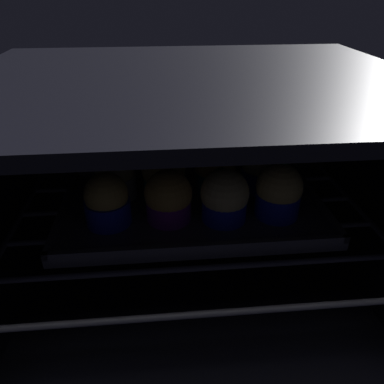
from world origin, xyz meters
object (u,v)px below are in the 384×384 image
muffin_row0_col2 (224,197)px  muffin_row1_col2 (215,171)px  muffin_row1_col1 (164,173)px  baking_tray (192,207)px  muffin_row1_col0 (115,177)px  muffin_row1_col3 (261,168)px  muffin_row0_col0 (107,201)px  muffin_row0_col3 (279,192)px  muffin_row0_col1 (168,198)px

muffin_row0_col2 → muffin_row1_col2: 8.61cm
muffin_row0_col2 → muffin_row1_col2: size_ratio=1.02×
muffin_row1_col1 → baking_tray: bearing=-42.0°
muffin_row1_col0 → muffin_row1_col1: muffin_row1_col1 is taller
muffin_row1_col2 → muffin_row1_col3: muffin_row1_col3 is taller
muffin_row1_col0 → muffin_row0_col0: bearing=-93.6°
baking_tray → muffin_row1_col3: 13.19cm
muffin_row0_col3 → muffin_row1_col3: size_ratio=1.03×
muffin_row0_col2 → muffin_row0_col3: size_ratio=0.93×
muffin_row0_col1 → muffin_row0_col2: (8.03, -0.73, 0.15)cm
baking_tray → muffin_row1_col0: muffin_row1_col0 is taller
muffin_row0_col3 → muffin_row1_col3: (-0.57, 8.15, -0.01)cm
muffin_row1_col0 → muffin_row1_col3: size_ratio=0.91×
muffin_row0_col0 → muffin_row1_col2: 18.45cm
muffin_row0_col3 → muffin_row1_col2: 11.59cm
baking_tray → muffin_row0_col0: muffin_row0_col0 is taller
muffin_row0_col2 → muffin_row1_col0: muffin_row0_col2 is taller
baking_tray → muffin_row1_col0: size_ratio=5.38×
muffin_row1_col1 → muffin_row0_col3: bearing=-25.3°
muffin_row0_col0 → muffin_row0_col1: bearing=0.9°
baking_tray → muffin_row0_col2: (4.27, -4.38, 4.15)cm
muffin_row1_col2 → muffin_row0_col2: bearing=-89.5°
muffin_row1_col1 → muffin_row0_col0: bearing=-137.3°
muffin_row0_col0 → muffin_row1_col3: muffin_row1_col3 is taller
muffin_row0_col1 → muffin_row1_col2: size_ratio=1.01×
muffin_row0_col1 → muffin_row0_col2: 8.06cm
muffin_row1_col1 → muffin_row1_col2: muffin_row1_col1 is taller
muffin_row0_col0 → muffin_row0_col1: size_ratio=1.01×
muffin_row1_col1 → muffin_row1_col3: size_ratio=0.99×
muffin_row0_col1 → muffin_row1_col1: size_ratio=0.95×
muffin_row1_col0 → baking_tray: bearing=-18.2°
muffin_row0_col0 → baking_tray: bearing=17.0°
muffin_row0_col0 → muffin_row1_col3: bearing=18.1°
baking_tray → muffin_row0_col2: bearing=-45.8°
muffin_row0_col0 → muffin_row0_col3: muffin_row0_col3 is taller
baking_tray → muffin_row0_col1: size_ratio=5.22×
baking_tray → muffin_row0_col0: (-12.43, -3.79, 4.13)cm
muffin_row1_col1 → muffin_row1_col0: bearing=179.1°
muffin_row1_col2 → muffin_row1_col3: (7.56, -0.11, 0.34)cm
baking_tray → muffin_row1_col3: muffin_row1_col3 is taller
muffin_row1_col0 → muffin_row0_col2: bearing=-27.1°
baking_tray → muffin_row1_col1: (-4.21, 3.79, 4.32)cm
muffin_row0_col2 → muffin_row1_col1: bearing=136.1°
muffin_row1_col3 → muffin_row0_col1: bearing=-153.4°
muffin_row0_col0 → muffin_row1_col0: size_ratio=1.04×
muffin_row0_col0 → muffin_row1_col1: bearing=42.7°
muffin_row0_col0 → muffin_row1_col3: 25.44cm
muffin_row0_col3 → muffin_row1_col0: muffin_row0_col3 is taller
muffin_row0_col2 → muffin_row0_col3: muffin_row0_col3 is taller
muffin_row0_col3 → muffin_row1_col0: size_ratio=1.13×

